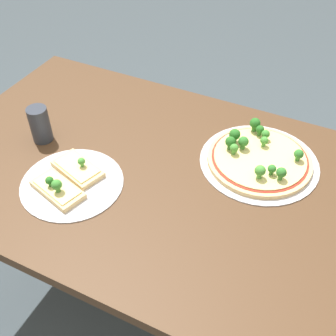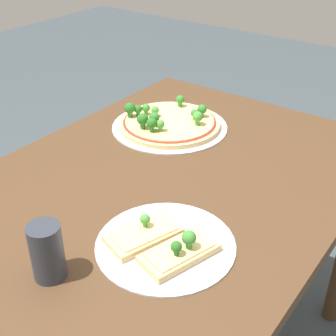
{
  "view_description": "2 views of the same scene",
  "coord_description": "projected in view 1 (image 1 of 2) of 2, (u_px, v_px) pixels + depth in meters",
  "views": [
    {
      "loc": [
        0.47,
        -0.8,
        1.63
      ],
      "look_at": [
        0.08,
        0.01,
        0.78
      ],
      "focal_mm": 45.0,
      "sensor_mm": 36.0,
      "label": 1
    },
    {
      "loc": [
        -0.76,
        -0.61,
        1.41
      ],
      "look_at": [
        0.08,
        0.01,
        0.78
      ],
      "focal_mm": 50.0,
      "sensor_mm": 36.0,
      "label": 2
    }
  ],
  "objects": [
    {
      "name": "pizza_tray_whole",
      "position": [
        259.0,
        158.0,
        1.27
      ],
      "size": [
        0.36,
        0.36,
        0.07
      ],
      "color": "silver",
      "rests_on": "dining_table"
    },
    {
      "name": "dining_table",
      "position": [
        145.0,
        188.0,
        1.33
      ],
      "size": [
        1.32,
        0.87,
        0.76
      ],
      "color": "#4C331E",
      "rests_on": "ground_plane"
    },
    {
      "name": "ground_plane",
      "position": [
        151.0,
        296.0,
        1.79
      ],
      "size": [
        8.0,
        8.0,
        0.0
      ],
      "primitive_type": "plane",
      "color": "#3D474C"
    },
    {
      "name": "drinking_cup",
      "position": [
        40.0,
        124.0,
        1.32
      ],
      "size": [
        0.06,
        0.06,
        0.12
      ],
      "primitive_type": "cylinder",
      "color": "#2D333D",
      "rests_on": "dining_table"
    },
    {
      "name": "pizza_tray_slice",
      "position": [
        69.0,
        180.0,
        1.21
      ],
      "size": [
        0.3,
        0.3,
        0.06
      ],
      "color": "silver",
      "rests_on": "dining_table"
    }
  ]
}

